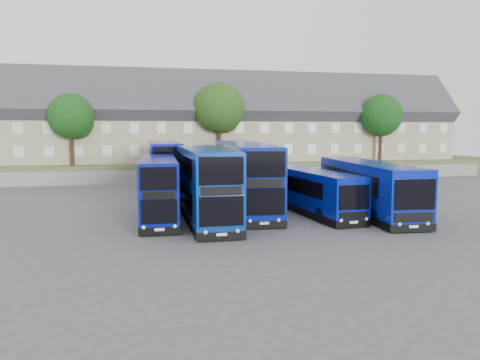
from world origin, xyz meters
The scene contains 15 objects.
ground centered at (0.00, 0.00, 0.00)m, with size 120.00×120.00×0.00m, color #4A4A50.
retaining_wall centered at (0.00, 24.00, 0.75)m, with size 70.00×0.40×1.50m, color slate.
earth_bank centered at (0.00, 34.00, 1.00)m, with size 80.00×20.00×2.00m, color #4C5932.
terrace_row centered at (3.00, 30.00, 6.60)m, with size 60.00×10.40×11.20m.
dd_front_left centered at (-5.93, 2.98, 1.95)m, with size 2.73×10.11×3.98m.
dd_front_mid centered at (-2.99, 1.89, 2.28)m, with size 2.73×11.69×4.64m.
dd_front_right centered at (0.54, 4.42, 2.35)m, with size 3.92×12.22×4.78m.
dd_rear_left centered at (-4.82, 15.76, 2.29)m, with size 2.82×11.78×4.67m.
dd_rear_right centered at (2.48, 16.71, 2.29)m, with size 2.74×11.75×4.66m.
coach_east_a centered at (4.73, 3.11, 1.48)m, with size 3.28×11.23×3.03m.
coach_east_b centered at (8.49, 2.24, 1.76)m, with size 3.84×13.33×3.60m.
tree_west centered at (-13.85, 25.10, 7.05)m, with size 4.80×4.80×7.65m.
tree_mid centered at (2.15, 25.60, 8.07)m, with size 5.76×5.76×9.18m.
tree_east centered at (22.15, 25.10, 7.39)m, with size 5.12×5.12×8.16m.
tree_far centered at (28.15, 32.10, 7.73)m, with size 5.44×5.44×8.67m.
Camera 1 is at (-7.24, -27.53, 5.87)m, focal length 35.00 mm.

